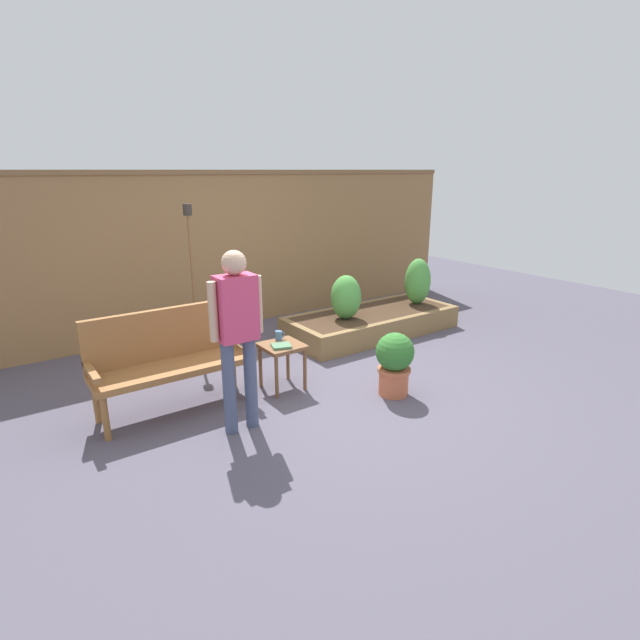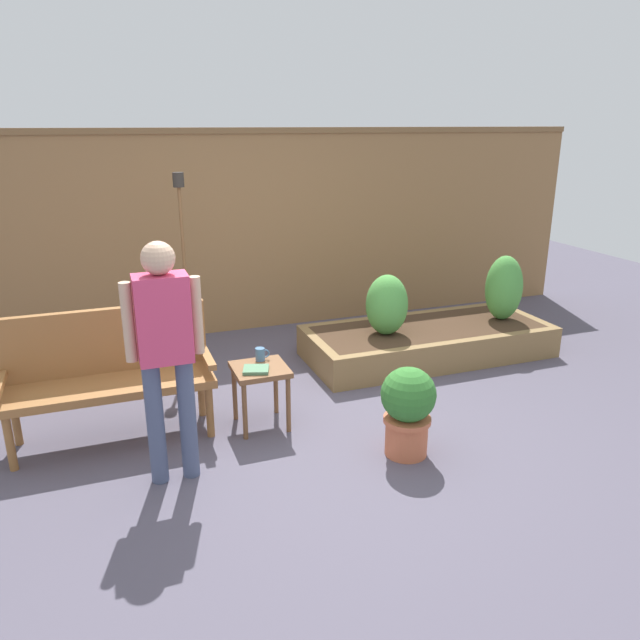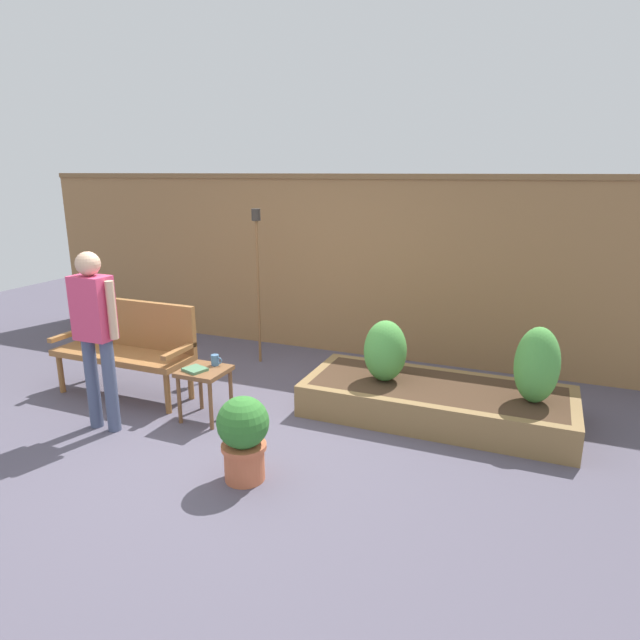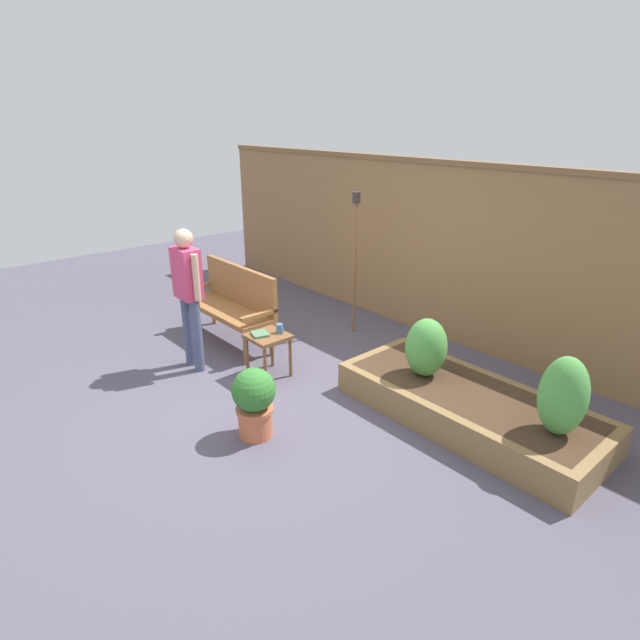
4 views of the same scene
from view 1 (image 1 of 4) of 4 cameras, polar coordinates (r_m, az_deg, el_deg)
ground_plane at (r=5.06m, az=0.55°, el=-8.16°), size 14.00×14.00×0.00m
fence_back at (r=6.94m, az=-12.14°, el=7.88°), size 8.40×0.14×2.16m
garden_bench at (r=4.72m, az=-17.12°, el=-3.68°), size 1.44×0.48×0.94m
side_table at (r=4.96m, az=-4.44°, el=-3.74°), size 0.40×0.40×0.48m
cup_on_table at (r=5.04m, az=-4.81°, el=-1.82°), size 0.11×0.07×0.10m
book_on_table at (r=4.85m, az=-4.54°, el=-3.03°), size 0.23×0.21×0.03m
potted_boxwood at (r=4.89m, az=8.67°, el=-4.74°), size 0.38×0.38×0.64m
raised_planter_bed at (r=6.76m, az=6.02°, el=-0.27°), size 2.40×1.00×0.30m
shrub_near_bench at (r=6.32m, az=3.04°, el=2.67°), size 0.39×0.39×0.57m
shrub_far_corner at (r=7.16m, az=11.32°, el=4.43°), size 0.37×0.37×0.66m
tiki_torch at (r=6.01m, az=-14.83°, el=7.51°), size 0.10×0.10×1.79m
person_by_bench at (r=4.05m, az=-9.64°, el=-0.74°), size 0.47×0.20×1.56m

